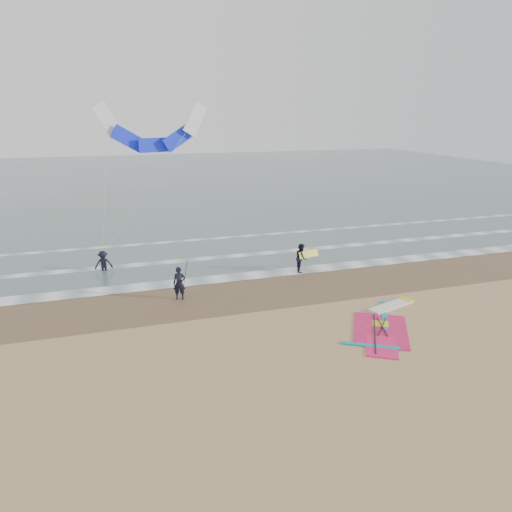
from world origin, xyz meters
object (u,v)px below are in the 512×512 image
object	(u,v)px
windsurf_rig	(385,323)
surf_kite	(153,133)
person_standing	(179,283)
person_walking	(301,258)
person_wading	(103,258)

from	to	relation	value
windsurf_rig	surf_kite	bearing A→B (deg)	122.74
person_standing	person_walking	size ratio (longest dim) A/B	0.99
person_walking	person_wading	bearing A→B (deg)	93.05
person_wading	windsurf_rig	bearing A→B (deg)	-39.46
person_walking	surf_kite	xyz separation A→B (m)	(-7.35, 5.45, 6.77)
windsurf_rig	surf_kite	xyz separation A→B (m)	(-8.23, 12.79, 7.56)
person_standing	surf_kite	xyz separation A→B (m)	(-0.15, 7.46, 6.77)
person_standing	person_walking	bearing A→B (deg)	31.90
person_wading	surf_kite	distance (m)	7.90
windsurf_rig	surf_kite	world-z (taller)	surf_kite
surf_kite	person_walking	bearing A→B (deg)	-36.55
person_wading	surf_kite	xyz separation A→B (m)	(3.44, 2.03, 6.82)
person_wading	surf_kite	world-z (taller)	surf_kite
person_wading	surf_kite	bearing A→B (deg)	33.78
surf_kite	person_wading	bearing A→B (deg)	-149.45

